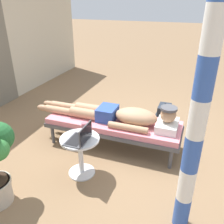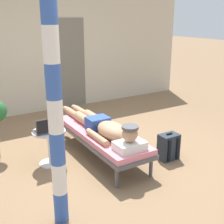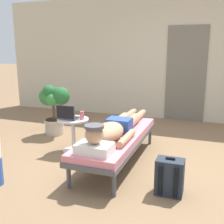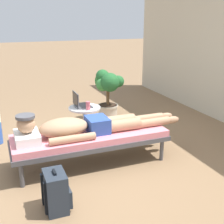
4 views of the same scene
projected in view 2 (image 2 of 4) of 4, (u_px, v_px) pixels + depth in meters
ground_plane at (113, 156)px, 4.64m from camera, size 40.00×40.00×0.00m
house_wall_back at (38, 51)px, 6.52m from camera, size 7.60×0.20×2.70m
house_door_panel at (68, 64)px, 6.84m from camera, size 0.84×0.03×2.04m
lounge_chair at (101, 135)px, 4.56m from camera, size 0.65×1.99×0.42m
person_reclining at (104, 127)px, 4.43m from camera, size 0.53×2.17×0.33m
side_table at (50, 142)px, 4.31m from camera, size 0.48×0.48×0.52m
laptop at (46, 129)px, 4.17m from camera, size 0.31×0.24×0.23m
drink_glass at (58, 125)px, 4.32m from camera, size 0.06×0.06×0.13m
backpack at (168, 147)px, 4.52m from camera, size 0.30×0.26×0.42m
porch_post at (55, 116)px, 2.85m from camera, size 0.15×0.15×2.36m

